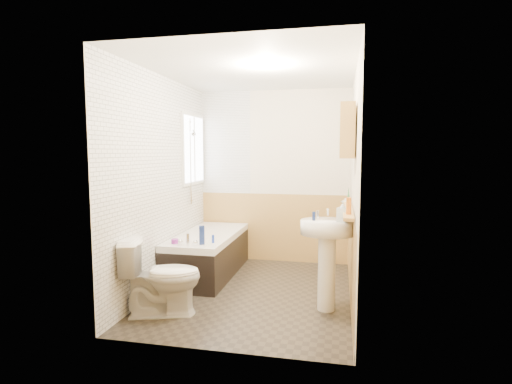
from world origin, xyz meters
TOP-DOWN VIEW (x-y plane):
  - floor at (0.00, 0.00)m, footprint 2.80×2.80m
  - ceiling at (0.00, 0.00)m, footprint 2.80×2.80m
  - wall_back at (0.00, 1.41)m, footprint 2.20×0.02m
  - wall_front at (0.00, -1.41)m, footprint 2.20×0.02m
  - wall_left at (-1.11, 0.00)m, footprint 0.02×2.80m
  - wall_right at (1.11, 0.00)m, footprint 0.02×2.80m
  - wainscot_right at (1.09, 0.00)m, footprint 0.01×2.80m
  - wainscot_front at (0.00, -1.39)m, footprint 2.20×0.01m
  - wainscot_back at (0.00, 1.39)m, footprint 2.20×0.01m
  - tile_cladding_left at (-1.09, 0.00)m, footprint 0.01×2.80m
  - tile_return_back at (-0.73, 1.39)m, footprint 0.75×0.01m
  - window at (-1.06, 0.95)m, footprint 0.03×0.79m
  - bathtub at (-0.73, 0.55)m, footprint 0.70×1.63m
  - shower_riser at (-1.04, 0.78)m, footprint 0.10×0.08m
  - toilet at (-0.76, -0.79)m, footprint 0.87×0.65m
  - sink at (0.84, -0.34)m, footprint 0.54×0.44m
  - pine_shelf at (1.04, -0.11)m, footprint 0.10×1.38m
  - medicine_cabinet at (1.01, -0.26)m, footprint 0.15×0.58m
  - foam_can at (1.04, -0.56)m, footprint 0.06×0.06m
  - green_bottle at (1.04, -0.35)m, footprint 0.06×0.06m
  - black_jar at (1.04, 0.42)m, footprint 0.07×0.07m
  - soap_bottle at (0.99, -0.40)m, footprint 0.17×0.23m
  - clear_bottle at (0.71, -0.38)m, footprint 0.04×0.04m
  - blue_gel at (-0.59, -0.07)m, footprint 0.07×0.06m
  - cream_jar at (-0.92, -0.09)m, footprint 0.11×0.11m
  - orange_bottle at (-0.49, 0.03)m, footprint 0.04×0.04m

SIDE VIEW (x-z plane):
  - floor at x=0.00m, z-range 0.00..0.00m
  - bathtub at x=-0.73m, z-range -0.06..0.63m
  - toilet at x=-0.76m, z-range 0.00..0.76m
  - wainscot_right at x=1.09m, z-range 0.00..1.00m
  - wainscot_front at x=0.00m, z-range 0.00..1.00m
  - wainscot_back at x=0.00m, z-range 0.00..1.00m
  - cream_jar at x=-0.92m, z-range 0.55..0.60m
  - orange_bottle at x=-0.49m, z-range 0.55..0.64m
  - blue_gel at x=-0.59m, z-range 0.55..0.77m
  - sink at x=0.84m, z-range 0.14..1.19m
  - clear_bottle at x=0.71m, z-range 0.93..1.02m
  - soap_bottle at x=0.99m, z-range 0.93..1.03m
  - pine_shelf at x=1.04m, z-range 1.00..1.03m
  - black_jar at x=1.04m, z-range 1.03..1.07m
  - foam_can at x=1.04m, z-range 1.03..1.19m
  - green_bottle at x=1.04m, z-range 1.03..1.27m
  - wall_back at x=0.00m, z-range 0.00..2.50m
  - wall_front at x=0.00m, z-range 0.00..2.50m
  - wall_left at x=-1.11m, z-range 0.00..2.50m
  - wall_right at x=1.11m, z-range 0.00..2.50m
  - tile_cladding_left at x=-1.09m, z-range 0.00..2.50m
  - shower_riser at x=-1.04m, z-range 1.00..2.16m
  - window at x=-1.06m, z-range 1.15..2.15m
  - tile_return_back at x=-0.73m, z-range 1.00..2.50m
  - medicine_cabinet at x=1.01m, z-range 1.55..2.08m
  - ceiling at x=0.00m, z-range 2.50..2.50m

